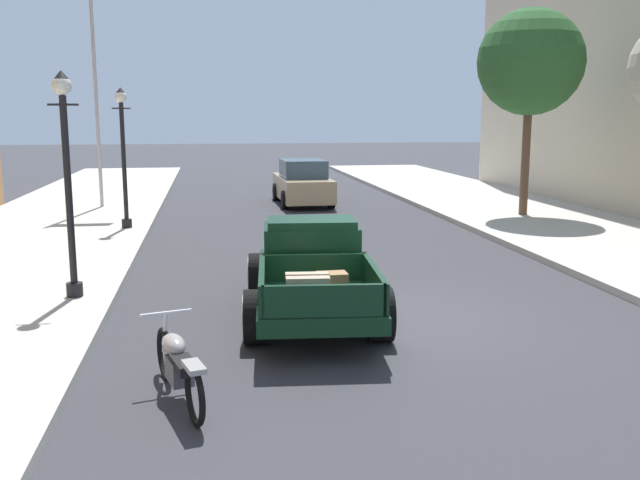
% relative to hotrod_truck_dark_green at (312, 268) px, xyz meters
% --- Properties ---
extents(ground_plane, '(140.00, 140.00, 0.00)m').
position_rel_hotrod_truck_dark_green_xyz_m(ground_plane, '(1.16, -0.48, -0.75)').
color(ground_plane, '#333338').
extents(hotrod_truck_dark_green, '(2.45, 5.03, 1.58)m').
position_rel_hotrod_truck_dark_green_xyz_m(hotrod_truck_dark_green, '(0.00, 0.00, 0.00)').
color(hotrod_truck_dark_green, black).
rests_on(hotrod_truck_dark_green, ground).
extents(motorcycle_parked, '(0.79, 2.06, 0.93)m').
position_rel_hotrod_truck_dark_green_xyz_m(motorcycle_parked, '(-2.05, -3.44, -0.31)').
color(motorcycle_parked, black).
rests_on(motorcycle_parked, ground).
extents(car_background_tan, '(1.95, 4.34, 1.65)m').
position_rel_hotrod_truck_dark_green_xyz_m(car_background_tan, '(1.74, 14.27, 0.01)').
color(car_background_tan, tan).
rests_on(car_background_tan, ground).
extents(street_lamp_near, '(0.50, 0.32, 3.85)m').
position_rel_hotrod_truck_dark_green_xyz_m(street_lamp_near, '(-4.02, 1.11, 1.63)').
color(street_lamp_near, black).
rests_on(street_lamp_near, sidewalk_left).
extents(street_lamp_far, '(0.50, 0.32, 3.85)m').
position_rel_hotrod_truck_dark_green_xyz_m(street_lamp_far, '(-3.96, 8.75, 1.63)').
color(street_lamp_far, black).
rests_on(street_lamp_far, sidewalk_left).
extents(flagpole, '(1.74, 0.16, 9.16)m').
position_rel_hotrod_truck_dark_green_xyz_m(flagpole, '(-5.10, 13.59, 5.02)').
color(flagpole, '#B2B2B7').
rests_on(flagpole, sidewalk_left).
extents(street_tree_second, '(3.24, 3.24, 6.33)m').
position_rel_hotrod_truck_dark_green_xyz_m(street_tree_second, '(8.15, 9.49, 4.08)').
color(street_tree_second, brown).
rests_on(street_tree_second, sidewalk_right).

